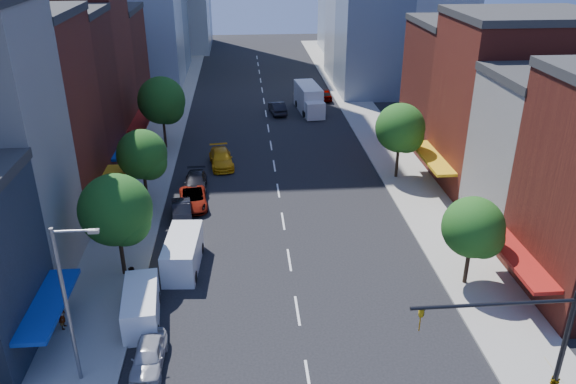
# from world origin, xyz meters

# --- Properties ---
(ground) EXTENTS (220.00, 220.00, 0.00)m
(ground) POSITION_xyz_m (0.00, 0.00, 0.00)
(ground) COLOR black
(ground) RESTS_ON ground
(sidewalk_left) EXTENTS (5.00, 120.00, 0.15)m
(sidewalk_left) POSITION_xyz_m (-12.50, 40.00, 0.07)
(sidewalk_left) COLOR gray
(sidewalk_left) RESTS_ON ground
(sidewalk_right) EXTENTS (5.00, 120.00, 0.15)m
(sidewalk_right) POSITION_xyz_m (12.50, 40.00, 0.07)
(sidewalk_right) COLOR gray
(sidewalk_right) RESTS_ON ground
(bldg_left_2) EXTENTS (12.00, 9.00, 16.00)m
(bldg_left_2) POSITION_xyz_m (-21.00, 20.50, 8.00)
(bldg_left_2) COLOR maroon
(bldg_left_2) RESTS_ON ground
(bldg_left_3) EXTENTS (12.00, 8.00, 15.00)m
(bldg_left_3) POSITION_xyz_m (-21.00, 29.00, 7.50)
(bldg_left_3) COLOR #511B14
(bldg_left_3) RESTS_ON ground
(bldg_left_4) EXTENTS (12.00, 9.00, 17.00)m
(bldg_left_4) POSITION_xyz_m (-21.00, 37.50, 8.50)
(bldg_left_4) COLOR maroon
(bldg_left_4) RESTS_ON ground
(bldg_left_5) EXTENTS (12.00, 10.00, 13.00)m
(bldg_left_5) POSITION_xyz_m (-21.00, 47.00, 6.50)
(bldg_left_5) COLOR #511B14
(bldg_left_5) RESTS_ON ground
(bldg_right_1) EXTENTS (12.00, 8.00, 12.00)m
(bldg_right_1) POSITION_xyz_m (21.00, 15.00, 6.00)
(bldg_right_1) COLOR #B6B1A8
(bldg_right_1) RESTS_ON ground
(bldg_right_2) EXTENTS (12.00, 10.00, 15.00)m
(bldg_right_2) POSITION_xyz_m (21.00, 24.00, 7.50)
(bldg_right_2) COLOR maroon
(bldg_right_2) RESTS_ON ground
(bldg_right_3) EXTENTS (12.00, 10.00, 13.00)m
(bldg_right_3) POSITION_xyz_m (21.00, 34.00, 6.50)
(bldg_right_3) COLOR #511B14
(bldg_right_3) RESTS_ON ground
(traffic_signal) EXTENTS (7.24, 2.24, 8.00)m
(traffic_signal) POSITION_xyz_m (9.94, -4.50, 4.16)
(traffic_signal) COLOR black
(traffic_signal) RESTS_ON sidewalk_right
(streetlight) EXTENTS (2.25, 0.25, 9.00)m
(streetlight) POSITION_xyz_m (-11.81, 1.00, 5.28)
(streetlight) COLOR slate
(streetlight) RESTS_ON sidewalk_left
(tree_left_near) EXTENTS (4.80, 4.80, 7.30)m
(tree_left_near) POSITION_xyz_m (-11.35, 10.92, 4.87)
(tree_left_near) COLOR black
(tree_left_near) RESTS_ON sidewalk_left
(tree_left_mid) EXTENTS (4.20, 4.20, 6.65)m
(tree_left_mid) POSITION_xyz_m (-11.35, 21.92, 4.53)
(tree_left_mid) COLOR black
(tree_left_mid) RESTS_ON sidewalk_left
(tree_left_far) EXTENTS (5.00, 5.00, 7.75)m
(tree_left_far) POSITION_xyz_m (-11.35, 35.92, 5.20)
(tree_left_far) COLOR black
(tree_left_far) RESTS_ON sidewalk_left
(tree_right_near) EXTENTS (4.00, 4.00, 6.20)m
(tree_right_near) POSITION_xyz_m (11.65, 7.92, 4.19)
(tree_right_near) COLOR black
(tree_right_near) RESTS_ON sidewalk_right
(tree_right_far) EXTENTS (4.60, 4.60, 7.20)m
(tree_right_far) POSITION_xyz_m (11.65, 25.92, 4.86)
(tree_right_far) COLOR black
(tree_right_far) RESTS_ON sidewalk_right
(parked_car_front) EXTENTS (1.76, 4.19, 1.41)m
(parked_car_front) POSITION_xyz_m (-8.52, 1.77, 0.71)
(parked_car_front) COLOR #A5A5AA
(parked_car_front) RESTS_ON ground
(parked_car_second) EXTENTS (2.07, 4.51, 1.43)m
(parked_car_second) POSITION_xyz_m (-8.26, 18.99, 0.72)
(parked_car_second) COLOR black
(parked_car_second) RESTS_ON ground
(parked_car_third) EXTENTS (2.80, 5.12, 1.36)m
(parked_car_third) POSITION_xyz_m (-7.50, 21.37, 0.68)
(parked_car_third) COLOR #999999
(parked_car_third) RESTS_ON ground
(parked_car_rear) EXTENTS (2.13, 4.99, 1.43)m
(parked_car_rear) POSITION_xyz_m (-7.50, 24.74, 0.72)
(parked_car_rear) COLOR black
(parked_car_rear) RESTS_ON ground
(cargo_van_near) EXTENTS (2.49, 5.14, 2.11)m
(cargo_van_near) POSITION_xyz_m (-9.49, 5.71, 1.05)
(cargo_van_near) COLOR white
(cargo_van_near) RESTS_ON ground
(cargo_van_far) EXTENTS (2.56, 5.64, 2.35)m
(cargo_van_far) POSITION_xyz_m (-7.51, 11.53, 1.16)
(cargo_van_far) COLOR white
(cargo_van_far) RESTS_ON ground
(taxi) EXTENTS (2.85, 5.60, 1.56)m
(taxi) POSITION_xyz_m (-5.33, 30.49, 0.78)
(taxi) COLOR orange
(taxi) RESTS_ON ground
(traffic_car_oncoming) EXTENTS (2.29, 4.99, 1.59)m
(traffic_car_oncoming) POSITION_xyz_m (1.50, 47.88, 0.79)
(traffic_car_oncoming) COLOR black
(traffic_car_oncoming) RESTS_ON ground
(traffic_car_far) EXTENTS (1.87, 4.55, 1.54)m
(traffic_car_far) POSITION_xyz_m (8.50, 53.94, 0.77)
(traffic_car_far) COLOR #999999
(traffic_car_far) RESTS_ON ground
(box_truck) EXTENTS (3.27, 8.63, 3.39)m
(box_truck) POSITION_xyz_m (5.70, 48.55, 1.61)
(box_truck) COLOR silver
(box_truck) RESTS_ON ground
(pedestrian_near) EXTENTS (0.43, 0.63, 1.69)m
(pedestrian_near) POSITION_xyz_m (-14.03, 5.30, 1.00)
(pedestrian_near) COLOR #999999
(pedestrian_near) RESTS_ON sidewalk_left
(pedestrian_far) EXTENTS (0.88, 1.04, 1.87)m
(pedestrian_far) POSITION_xyz_m (-10.50, 8.67, 1.09)
(pedestrian_far) COLOR #999999
(pedestrian_far) RESTS_ON sidewalk_left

